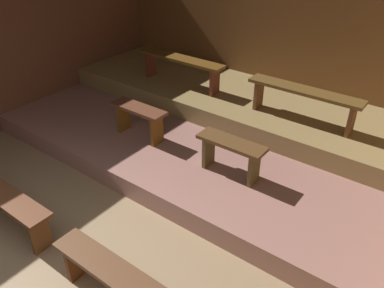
% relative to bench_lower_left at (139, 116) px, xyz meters
% --- Properties ---
extents(ground, '(6.89, 5.97, 0.08)m').
position_rel_bench_lower_left_xyz_m(ground, '(0.76, -0.13, -0.66)').
color(ground, '#8C7252').
extents(wall_back, '(6.89, 0.06, 2.74)m').
position_rel_bench_lower_left_xyz_m(wall_back, '(0.76, 2.48, 0.75)').
color(wall_back, brown).
rests_on(wall_back, ground).
extents(wall_left, '(0.06, 5.97, 2.74)m').
position_rel_bench_lower_left_xyz_m(wall_left, '(-2.31, -0.13, 0.75)').
color(wall_left, brown).
rests_on(wall_left, ground).
extents(platform_lower, '(6.09, 3.33, 0.28)m').
position_rel_bench_lower_left_xyz_m(platform_lower, '(0.76, 0.78, -0.48)').
color(platform_lower, '#95665C').
rests_on(platform_lower, ground).
extents(platform_middle, '(6.09, 1.68, 0.28)m').
position_rel_bench_lower_left_xyz_m(platform_middle, '(0.76, 1.61, -0.20)').
color(platform_middle, olive).
rests_on(platform_middle, platform_lower).
extents(bench_lower_left, '(0.86, 0.28, 0.47)m').
position_rel_bench_lower_left_xyz_m(bench_lower_left, '(0.00, 0.00, 0.00)').
color(bench_lower_left, brown).
rests_on(bench_lower_left, platform_lower).
extents(bench_lower_right, '(0.86, 0.28, 0.47)m').
position_rel_bench_lower_left_xyz_m(bench_lower_right, '(1.53, 0.00, 0.00)').
color(bench_lower_right, '#55371B').
rests_on(bench_lower_right, platform_lower).
extents(bench_middle_left, '(1.60, 0.28, 0.47)m').
position_rel_bench_lower_left_xyz_m(bench_middle_left, '(-0.31, 1.35, 0.32)').
color(bench_middle_left, brown).
rests_on(bench_middle_left, platform_middle).
extents(bench_middle_right, '(1.60, 0.28, 0.47)m').
position_rel_bench_lower_left_xyz_m(bench_middle_right, '(1.83, 1.35, 0.32)').
color(bench_middle_right, brown).
rests_on(bench_middle_right, platform_middle).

